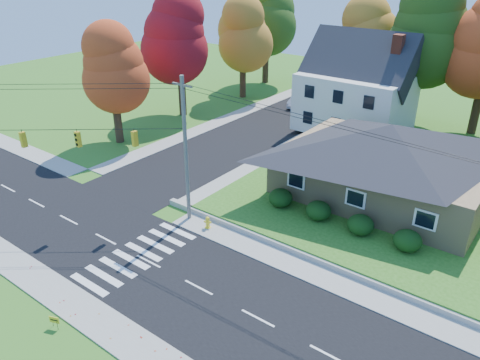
# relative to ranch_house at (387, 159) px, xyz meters

# --- Properties ---
(ground) EXTENTS (120.00, 120.00, 0.00)m
(ground) POSITION_rel_ranch_house_xyz_m (-8.00, -16.00, -3.27)
(ground) COLOR #3D7923
(road_main) EXTENTS (90.00, 8.00, 0.02)m
(road_main) POSITION_rel_ranch_house_xyz_m (-8.00, -16.00, -3.26)
(road_main) COLOR black
(road_main) RESTS_ON ground
(road_cross) EXTENTS (8.00, 44.00, 0.02)m
(road_cross) POSITION_rel_ranch_house_xyz_m (-16.00, 10.00, -3.25)
(road_cross) COLOR black
(road_cross) RESTS_ON ground
(sidewalk_north) EXTENTS (90.00, 2.00, 0.08)m
(sidewalk_north) POSITION_rel_ranch_house_xyz_m (-8.00, -11.00, -3.23)
(sidewalk_north) COLOR #9C9A90
(sidewalk_north) RESTS_ON ground
(sidewalk_south) EXTENTS (90.00, 2.00, 0.08)m
(sidewalk_south) POSITION_rel_ranch_house_xyz_m (-8.00, -21.00, -3.23)
(sidewalk_south) COLOR #9C9A90
(sidewalk_south) RESTS_ON ground
(lawn) EXTENTS (30.00, 30.00, 0.50)m
(lawn) POSITION_rel_ranch_house_xyz_m (5.00, 5.00, -3.02)
(lawn) COLOR #3D7923
(lawn) RESTS_ON ground
(ranch_house) EXTENTS (14.60, 10.60, 5.40)m
(ranch_house) POSITION_rel_ranch_house_xyz_m (0.00, 0.00, 0.00)
(ranch_house) COLOR tan
(ranch_house) RESTS_ON lawn
(colonial_house) EXTENTS (10.40, 8.40, 9.60)m
(colonial_house) POSITION_rel_ranch_house_xyz_m (-7.96, 12.00, 1.32)
(colonial_house) COLOR silver
(colonial_house) RESTS_ON lawn
(hedge_row) EXTENTS (10.70, 1.70, 1.27)m
(hedge_row) POSITION_rel_ranch_house_xyz_m (-0.50, -6.20, -2.13)
(hedge_row) COLOR #163A10
(hedge_row) RESTS_ON lawn
(traffic_infrastructure) EXTENTS (38.10, 10.66, 10.00)m
(traffic_infrastructure) POSITION_rel_ranch_house_xyz_m (-8.15, -14.65, 1.88)
(traffic_infrastructure) COLOR #666059
(traffic_infrastructure) RESTS_ON ground
(tree_lot_0) EXTENTS (6.72, 6.72, 12.51)m
(tree_lot_0) POSITION_rel_ranch_house_xyz_m (-10.00, 18.00, 5.04)
(tree_lot_0) COLOR #3F2A19
(tree_lot_0) RESTS_ON lawn
(tree_lot_1) EXTENTS (7.84, 7.84, 14.60)m
(tree_lot_1) POSITION_rel_ranch_house_xyz_m (-4.00, 17.00, 6.35)
(tree_lot_1) COLOR #3F2A19
(tree_lot_1) RESTS_ON lawn
(tree_west_0) EXTENTS (6.16, 6.16, 11.47)m
(tree_west_0) POSITION_rel_ranch_house_xyz_m (-25.00, -4.00, 3.89)
(tree_west_0) COLOR #3F2A19
(tree_west_0) RESTS_ON ground
(tree_west_1) EXTENTS (7.28, 7.28, 13.56)m
(tree_west_1) POSITION_rel_ranch_house_xyz_m (-26.00, 6.00, 5.20)
(tree_west_1) COLOR #3F2A19
(tree_west_1) RESTS_ON ground
(tree_west_2) EXTENTS (6.72, 6.72, 12.51)m
(tree_west_2) POSITION_rel_ranch_house_xyz_m (-25.00, 16.00, 4.54)
(tree_west_2) COLOR #3F2A19
(tree_west_2) RESTS_ON ground
(tree_west_3) EXTENTS (7.84, 7.84, 14.60)m
(tree_west_3) POSITION_rel_ranch_house_xyz_m (-27.00, 24.00, 5.85)
(tree_west_3) COLOR #3F2A19
(tree_west_3) RESTS_ON ground
(white_car) EXTENTS (2.71, 5.07, 1.59)m
(white_car) POSITION_rel_ranch_house_xyz_m (-17.14, 16.91, -2.45)
(white_car) COLOR silver
(white_car) RESTS_ON road_cross
(fire_hydrant) EXTENTS (0.52, 0.40, 0.90)m
(fire_hydrant) POSITION_rel_ranch_house_xyz_m (-7.63, -11.01, -2.83)
(fire_hydrant) COLOR yellow
(fire_hydrant) RESTS_ON ground
(yard_sign) EXTENTS (0.52, 0.23, 0.68)m
(yard_sign) POSITION_rel_ranch_house_xyz_m (-7.55, -22.54, -2.78)
(yard_sign) COLOR black
(yard_sign) RESTS_ON ground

